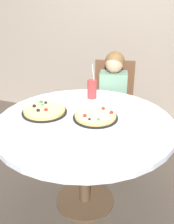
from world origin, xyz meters
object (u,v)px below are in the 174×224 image
at_px(dining_table, 85,132).
at_px(soda_cup, 92,89).
at_px(pizza_cheese, 44,111).
at_px(diner_child, 112,114).
at_px(pizza_veggie, 95,116).
at_px(chair_wooden, 113,103).

relative_size(dining_table, soda_cup, 4.26).
relative_size(pizza_cheese, soda_cup, 1.13).
distance_m(pizza_cheese, soda_cup, 0.48).
relative_size(dining_table, diner_child, 1.20).
bearing_deg(pizza_veggie, pizza_cheese, -173.28).
xyz_separation_m(dining_table, soda_cup, (-0.10, 0.44, 0.17)).
distance_m(diner_child, pizza_veggie, 0.70).
distance_m(chair_wooden, pizza_cheese, 0.95).
bearing_deg(chair_wooden, pizza_veggie, -84.43).
bearing_deg(pizza_cheese, soda_cup, 59.87).
bearing_deg(pizza_veggie, chair_wooden, 95.57).
relative_size(dining_table, chair_wooden, 1.37).
relative_size(pizza_veggie, soda_cup, 1.09).
height_order(chair_wooden, pizza_veggie, chair_wooden).
xyz_separation_m(pizza_cheese, soda_cup, (0.24, 0.41, 0.06)).
relative_size(chair_wooden, soda_cup, 3.10).
xyz_separation_m(chair_wooden, soda_cup, (-0.08, -0.45, 0.30)).
xyz_separation_m(dining_table, chair_wooden, (-0.02, 0.89, -0.13)).
relative_size(diner_child, pizza_cheese, 3.13).
xyz_separation_m(dining_table, diner_child, (0.02, 0.71, -0.18)).
distance_m(diner_child, pizza_cheese, 0.83).
bearing_deg(pizza_cheese, pizza_veggie, 6.72).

